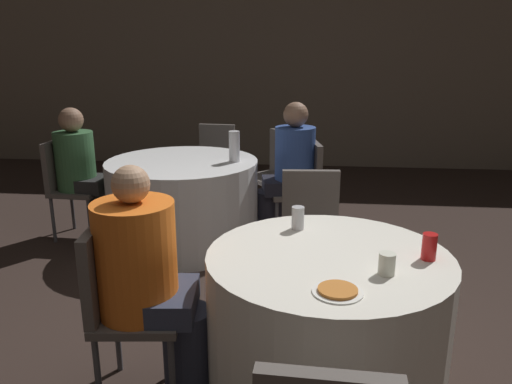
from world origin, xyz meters
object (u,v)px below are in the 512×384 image
Objects in this scene: chair_far_east at (305,182)px; person_orange_shirt at (150,281)px; table_near at (326,325)px; table_far at (184,202)px; chair_far_west at (68,180)px; chair_near_north at (311,225)px; bottle_far at (234,146)px; soda_can_silver at (298,218)px; person_blue_shirt at (287,172)px; chair_near_west at (120,296)px; person_green_jacket at (84,173)px; pizza_plate_near at (338,291)px; soda_can_red at (429,247)px; chair_far_north at (215,158)px; chair_far_northeast at (277,167)px.

chair_far_east is 2.26m from person_orange_shirt.
table_far is (-1.15, 1.88, 0.00)m from table_near.
person_orange_shirt reaches higher than chair_far_west.
chair_far_east is (-0.05, 1.08, 0.00)m from chair_near_north.
bottle_far is (-0.71, 1.89, 0.49)m from table_near.
table_near is at bearing 90.00° from person_orange_shirt.
soda_can_silver is at bearing 114.68° from table_near.
table_near is at bearing -58.46° from table_far.
person_blue_shirt reaches higher than chair_far_west.
bottle_far reaches higher than soda_can_silver.
chair_near_north is 1.16m from bottle_far.
person_blue_shirt is 1.72m from soda_can_silver.
chair_near_west is 2.37m from chair_far_west.
soda_can_silver is at bearing 111.53° from chair_near_west.
table_far is at bearing -178.51° from bottle_far.
pizza_plate_near is at bearing 44.75° from person_green_jacket.
person_green_jacket reaches higher than soda_can_red.
person_orange_shirt reaches higher than chair_near_west.
person_orange_shirt is 0.81m from soda_can_silver.
chair_near_north is 1.00× the size of chair_far_north.
chair_far_northeast is at bearing -82.98° from chair_near_north.
person_orange_shirt reaches higher than bottle_far.
person_orange_shirt is 0.90m from pizza_plate_near.
chair_far_east is 0.70m from bottle_far.
chair_near_west is at bearing -174.16° from table_near.
chair_far_east is 0.75× the size of person_orange_shirt.
person_blue_shirt is at bearing 95.78° from chair_far_west.
table_far is at bearing 90.00° from chair_far_west.
chair_far_east is 1.00× the size of chair_far_north.
chair_far_northeast is 3.00m from pizza_plate_near.
person_blue_shirt reaches higher than soda_can_red.
soda_can_silver is (-0.08, -0.65, 0.27)m from chair_near_north.
chair_far_north is 3.47m from pizza_plate_near.
person_green_jacket is (-1.78, -0.11, -0.03)m from person_blue_shirt.
chair_near_west is at bearing -97.75° from bottle_far.
person_blue_shirt reaches higher than soda_can_silver.
table_near is 0.94× the size of person_blue_shirt.
chair_far_north is 1.00× the size of chair_far_west.
chair_near_north is 1.00× the size of chair_far_northeast.
chair_near_north is 1.00× the size of chair_far_east.
person_orange_shirt is (0.23, -3.01, 0.08)m from chair_far_north.
table_near is at bearing -69.52° from bottle_far.
person_blue_shirt is 1.05× the size of person_orange_shirt.
soda_can_red is (0.42, 0.36, 0.05)m from pizza_plate_near.
chair_near_north reaches higher than pizza_plate_near.
chair_far_north is 4.32× the size of pizza_plate_near.
person_green_jacket is 3.08m from pizza_plate_near.
person_green_jacket is at bearing 142.25° from soda_can_red.
table_near is 5.65× the size of pizza_plate_near.
chair_near_north is 4.32× the size of pizza_plate_near.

